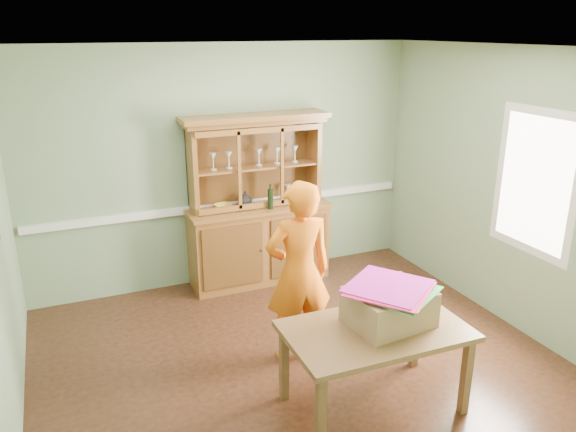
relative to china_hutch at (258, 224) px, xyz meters
name	(u,v)px	position (x,y,z in m)	size (l,w,h in m)	color
floor	(298,362)	(-0.29, -1.78, -0.69)	(4.50, 4.50, 0.00)	#4D2A19
ceiling	(299,48)	(-0.29, -1.78, 2.01)	(4.50, 4.50, 0.00)	white
wall_back	(226,167)	(-0.29, 0.22, 0.66)	(4.50, 4.50, 0.00)	gray
wall_right	(510,190)	(1.96, -1.78, 0.66)	(4.00, 4.00, 0.00)	gray
wall_front	(459,337)	(-0.29, -3.78, 0.66)	(4.50, 4.50, 0.00)	gray
chair_rail	(228,205)	(-0.29, 0.19, 0.21)	(4.41, 0.05, 0.08)	white
window_panel	(535,183)	(1.94, -2.08, 0.81)	(0.03, 0.96, 1.36)	white
china_hutch	(258,224)	(0.00, 0.00, 0.00)	(1.66, 0.55, 1.95)	#945327
dining_table	(375,338)	(0.01, -2.56, -0.08)	(1.39, 0.85, 0.69)	brown
cardboard_box	(389,307)	(0.13, -2.53, 0.14)	(0.60, 0.48, 0.28)	#91714A
kite_stack	(391,288)	(0.14, -2.54, 0.30)	(0.77, 0.77, 0.04)	green
person	(299,273)	(-0.25, -1.70, 0.14)	(0.60, 0.40, 1.66)	orange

